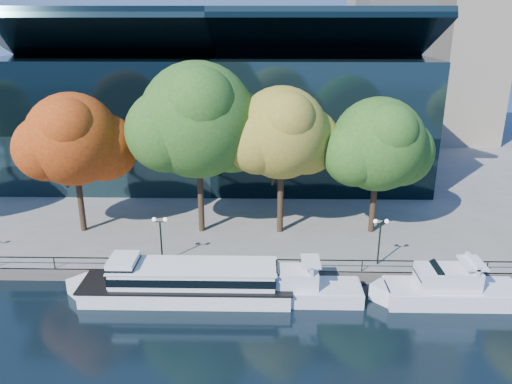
{
  "coord_description": "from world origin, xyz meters",
  "views": [
    {
      "loc": [
        2.21,
        -32.75,
        20.45
      ],
      "look_at": [
        1.36,
        8.0,
        6.04
      ],
      "focal_mm": 35.0,
      "sensor_mm": 36.0,
      "label": 1
    }
  ],
  "objects_px": {
    "cruiser_far": "(446,288)",
    "lamp_1": "(160,229)",
    "tour_boat": "(181,281)",
    "tree_2": "(200,123)",
    "lamp_2": "(380,231)",
    "tree_4": "(380,146)",
    "tree_3": "(283,135)",
    "tree_1": "(75,141)",
    "cruiser_near": "(287,287)"
  },
  "relations": [
    {
      "from": "lamp_2",
      "to": "tree_1",
      "type": "bearing_deg",
      "value": 166.54
    },
    {
      "from": "tour_boat",
      "to": "cruiser_far",
      "type": "height_order",
      "value": "cruiser_far"
    },
    {
      "from": "cruiser_near",
      "to": "tree_3",
      "type": "distance_m",
      "value": 14.05
    },
    {
      "from": "cruiser_near",
      "to": "tour_boat",
      "type": "bearing_deg",
      "value": 179.27
    },
    {
      "from": "tour_boat",
      "to": "cruiser_near",
      "type": "xyz_separation_m",
      "value": [
        8.08,
        -0.1,
        -0.38
      ]
    },
    {
      "from": "tree_2",
      "to": "tree_3",
      "type": "xyz_separation_m",
      "value": [
        7.44,
        -0.01,
        -1.07
      ]
    },
    {
      "from": "tree_4",
      "to": "lamp_2",
      "type": "height_order",
      "value": "tree_4"
    },
    {
      "from": "cruiser_far",
      "to": "tree_2",
      "type": "bearing_deg",
      "value": 151.4
    },
    {
      "from": "tree_1",
      "to": "lamp_2",
      "type": "xyz_separation_m",
      "value": [
        26.62,
        -6.37,
        -5.78
      ]
    },
    {
      "from": "tree_3",
      "to": "tree_2",
      "type": "bearing_deg",
      "value": 179.92
    },
    {
      "from": "cruiser_far",
      "to": "tree_4",
      "type": "distance_m",
      "value": 13.97
    },
    {
      "from": "tree_2",
      "to": "lamp_1",
      "type": "xyz_separation_m",
      "value": [
        -2.72,
        -6.52,
        -7.5
      ]
    },
    {
      "from": "tree_1",
      "to": "tree_2",
      "type": "bearing_deg",
      "value": 0.76
    },
    {
      "from": "tour_boat",
      "to": "tree_3",
      "type": "xyz_separation_m",
      "value": [
        7.94,
        10.36,
        9.0
      ]
    },
    {
      "from": "tree_4",
      "to": "cruiser_far",
      "type": "bearing_deg",
      "value": -72.96
    },
    {
      "from": "tree_3",
      "to": "tree_4",
      "type": "relative_size",
      "value": 1.08
    },
    {
      "from": "cruiser_far",
      "to": "lamp_1",
      "type": "xyz_separation_m",
      "value": [
        -22.21,
        4.11,
        2.82
      ]
    },
    {
      "from": "tour_boat",
      "to": "cruiser_near",
      "type": "relative_size",
      "value": 1.53
    },
    {
      "from": "tree_3",
      "to": "lamp_2",
      "type": "relative_size",
      "value": 3.41
    },
    {
      "from": "tour_boat",
      "to": "lamp_1",
      "type": "relative_size",
      "value": 4.34
    },
    {
      "from": "tree_1",
      "to": "tree_4",
      "type": "height_order",
      "value": "tree_1"
    },
    {
      "from": "lamp_1",
      "to": "tree_4",
      "type": "bearing_deg",
      "value": 19.54
    },
    {
      "from": "cruiser_far",
      "to": "lamp_1",
      "type": "distance_m",
      "value": 22.76
    },
    {
      "from": "cruiser_far",
      "to": "lamp_1",
      "type": "bearing_deg",
      "value": 169.53
    },
    {
      "from": "cruiser_near",
      "to": "tree_1",
      "type": "bearing_deg",
      "value": 151.49
    },
    {
      "from": "tree_1",
      "to": "tree_3",
      "type": "height_order",
      "value": "tree_3"
    },
    {
      "from": "cruiser_near",
      "to": "cruiser_far",
      "type": "height_order",
      "value": "cruiser_far"
    },
    {
      "from": "tour_boat",
      "to": "lamp_2",
      "type": "bearing_deg",
      "value": 13.75
    },
    {
      "from": "cruiser_near",
      "to": "tree_1",
      "type": "xyz_separation_m",
      "value": [
        -18.99,
        10.32,
        8.73
      ]
    },
    {
      "from": "tree_3",
      "to": "lamp_2",
      "type": "height_order",
      "value": "tree_3"
    },
    {
      "from": "lamp_2",
      "to": "cruiser_near",
      "type": "bearing_deg",
      "value": -152.63
    },
    {
      "from": "tree_4",
      "to": "lamp_1",
      "type": "bearing_deg",
      "value": -160.46
    },
    {
      "from": "cruiser_near",
      "to": "tree_2",
      "type": "distance_m",
      "value": 16.63
    },
    {
      "from": "cruiser_far",
      "to": "tour_boat",
      "type": "bearing_deg",
      "value": 179.25
    },
    {
      "from": "tree_2",
      "to": "lamp_2",
      "type": "relative_size",
      "value": 3.95
    },
    {
      "from": "cruiser_near",
      "to": "lamp_2",
      "type": "distance_m",
      "value": 9.08
    },
    {
      "from": "tree_2",
      "to": "tree_3",
      "type": "distance_m",
      "value": 7.52
    },
    {
      "from": "tree_1",
      "to": "lamp_2",
      "type": "bearing_deg",
      "value": -13.46
    },
    {
      "from": "tour_boat",
      "to": "tree_2",
      "type": "distance_m",
      "value": 14.46
    },
    {
      "from": "tree_2",
      "to": "tree_3",
      "type": "relative_size",
      "value": 1.16
    },
    {
      "from": "tree_1",
      "to": "tree_3",
      "type": "bearing_deg",
      "value": 0.43
    },
    {
      "from": "tour_boat",
      "to": "lamp_1",
      "type": "height_order",
      "value": "lamp_1"
    },
    {
      "from": "tree_4",
      "to": "lamp_1",
      "type": "distance_m",
      "value": 20.76
    },
    {
      "from": "tree_2",
      "to": "tree_4",
      "type": "xyz_separation_m",
      "value": [
        16.18,
        0.18,
        -2.13
      ]
    },
    {
      "from": "tree_4",
      "to": "lamp_2",
      "type": "bearing_deg",
      "value": -98.23
    },
    {
      "from": "tree_3",
      "to": "lamp_1",
      "type": "xyz_separation_m",
      "value": [
        -10.16,
        -6.51,
        -6.43
      ]
    },
    {
      "from": "tree_3",
      "to": "lamp_2",
      "type": "xyz_separation_m",
      "value": [
        7.76,
        -6.51,
        -6.43
      ]
    },
    {
      "from": "cruiser_far",
      "to": "tree_1",
      "type": "xyz_separation_m",
      "value": [
        -30.9,
        10.48,
        8.6
      ]
    },
    {
      "from": "cruiser_far",
      "to": "tree_4",
      "type": "height_order",
      "value": "tree_4"
    },
    {
      "from": "tree_2",
      "to": "tree_4",
      "type": "relative_size",
      "value": 1.24
    }
  ]
}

